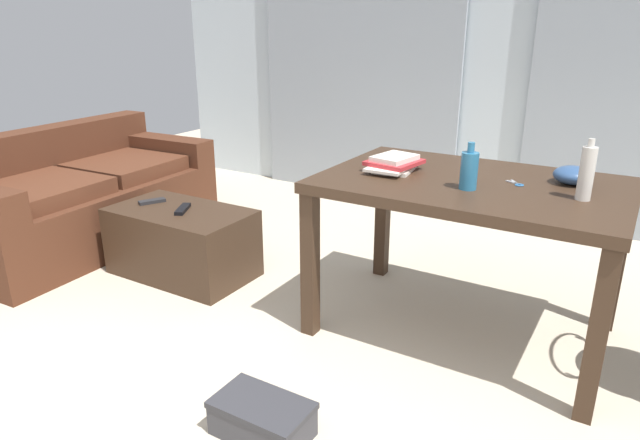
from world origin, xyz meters
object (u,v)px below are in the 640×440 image
at_px(bottle_far, 469,170).
at_px(shoebox, 262,418).
at_px(book_stack, 394,163).
at_px(tv_remote_secondary, 183,209).
at_px(bowl, 573,175).
at_px(scissors, 517,184).
at_px(coffee_table, 182,242).
at_px(couch, 79,198).
at_px(craft_table, 471,201).
at_px(bottle_near, 587,173).
at_px(tv_remote_primary, 152,201).

bearing_deg(bottle_far, shoebox, -112.75).
height_order(book_stack, tv_remote_secondary, book_stack).
height_order(bowl, scissors, bowl).
relative_size(bowl, tv_remote_secondary, 0.93).
bearing_deg(coffee_table, couch, 177.03).
bearing_deg(bottle_far, craft_table, 98.43).
bearing_deg(coffee_table, bottle_far, 2.43).
xyz_separation_m(bottle_far, tv_remote_secondary, (-1.65, -0.08, -0.44)).
bearing_deg(bowl, craft_table, -156.63).
relative_size(bottle_near, tv_remote_secondary, 1.39).
distance_m(bottle_far, scissors, 0.26).
relative_size(bottle_near, book_stack, 0.83).
bearing_deg(tv_remote_secondary, bottle_far, -25.48).
bearing_deg(bottle_near, shoebox, -128.81).
distance_m(bottle_near, shoebox, 1.59).
height_order(coffee_table, bottle_near, bottle_near).
relative_size(scissors, tv_remote_primary, 0.56).
height_order(craft_table, bottle_far, bottle_far).
height_order(craft_table, book_stack, book_stack).
xyz_separation_m(bottle_far, bowl, (0.37, 0.32, -0.04)).
distance_m(bowl, tv_remote_secondary, 2.10).
bearing_deg(bottle_near, bowl, 107.85).
height_order(couch, shoebox, couch).
distance_m(bottle_near, tv_remote_primary, 2.42).
bearing_deg(couch, book_stack, 3.63).
bearing_deg(tv_remote_primary, bowl, 36.59).
bearing_deg(craft_table, bottle_far, -81.57).
distance_m(couch, craft_table, 2.70).
xyz_separation_m(couch, coffee_table, (1.01, -0.05, -0.10)).
relative_size(coffee_table, bottle_near, 3.36).
height_order(couch, tv_remote_primary, couch).
bearing_deg(tv_remote_primary, book_stack, 34.12).
xyz_separation_m(coffee_table, shoebox, (1.27, -0.90, -0.13)).
xyz_separation_m(couch, craft_table, (2.66, 0.17, 0.37)).
distance_m(bottle_far, bowl, 0.50).
bearing_deg(bowl, coffee_table, -169.13).
relative_size(craft_table, book_stack, 4.49).
bearing_deg(scissors, bottle_near, -18.49).
xyz_separation_m(couch, bottle_near, (3.14, 0.11, 0.58)).
bearing_deg(tv_remote_secondary, coffee_table, 144.09).
height_order(coffee_table, book_stack, book_stack).
distance_m(couch, bottle_near, 3.19).
bearing_deg(couch, scissors, 4.11).
relative_size(coffee_table, craft_table, 0.62).
bearing_deg(bottle_far, tv_remote_secondary, -177.38).
relative_size(bottle_far, bowl, 1.22).
distance_m(couch, coffee_table, 1.02).
height_order(couch, bottle_far, bottle_far).
bearing_deg(bottle_far, bowl, 40.77).
xyz_separation_m(book_stack, tv_remote_secondary, (-1.24, -0.20, -0.39)).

